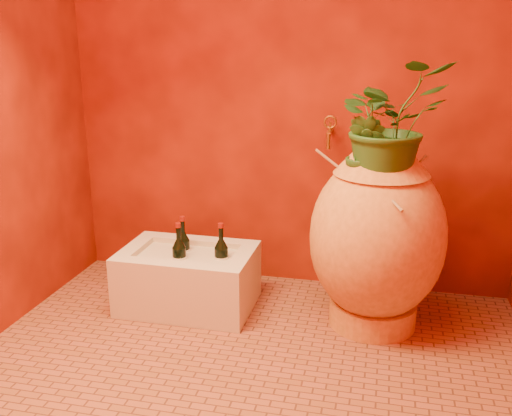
% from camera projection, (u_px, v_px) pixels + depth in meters
% --- Properties ---
extents(floor, '(2.50, 2.50, 0.00)m').
position_uv_depth(floor, '(246.00, 368.00, 2.50)').
color(floor, brown).
rests_on(floor, ground).
extents(wall_back, '(2.50, 0.02, 2.50)m').
position_uv_depth(wall_back, '(290.00, 65.00, 3.08)').
color(wall_back, '#4F0F04').
rests_on(wall_back, ground).
extents(amphora, '(0.72, 0.72, 0.94)m').
position_uv_depth(amphora, '(377.00, 236.00, 2.76)').
color(amphora, gold).
rests_on(amphora, floor).
extents(stone_basin, '(0.70, 0.47, 0.32)m').
position_uv_depth(stone_basin, '(188.00, 279.00, 3.04)').
color(stone_basin, beige).
rests_on(stone_basin, floor).
extents(wine_bottle_a, '(0.08, 0.08, 0.31)m').
position_uv_depth(wine_bottle_a, '(179.00, 259.00, 2.96)').
color(wine_bottle_a, black).
rests_on(wine_bottle_a, stone_basin).
extents(wine_bottle_b, '(0.07, 0.07, 0.30)m').
position_uv_depth(wine_bottle_b, '(183.00, 251.00, 3.07)').
color(wine_bottle_b, black).
rests_on(wine_bottle_b, stone_basin).
extents(wine_bottle_c, '(0.07, 0.07, 0.30)m').
position_uv_depth(wine_bottle_c, '(221.00, 259.00, 2.97)').
color(wine_bottle_c, black).
rests_on(wine_bottle_c, stone_basin).
extents(wall_tap, '(0.07, 0.15, 0.17)m').
position_uv_depth(wall_tap, '(330.00, 130.00, 3.04)').
color(wall_tap, olive).
rests_on(wall_tap, wall_back).
extents(plant_main, '(0.66, 0.64, 0.56)m').
position_uv_depth(plant_main, '(389.00, 123.00, 2.57)').
color(plant_main, '#214D1B').
rests_on(plant_main, amphora).
extents(plant_side, '(0.26, 0.26, 0.37)m').
position_uv_depth(plant_side, '(366.00, 154.00, 2.58)').
color(plant_side, '#214D1B').
rests_on(plant_side, amphora).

